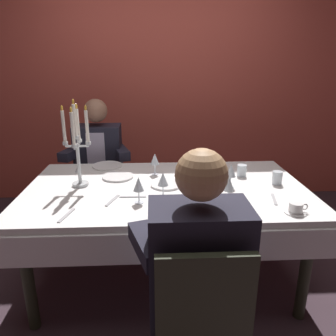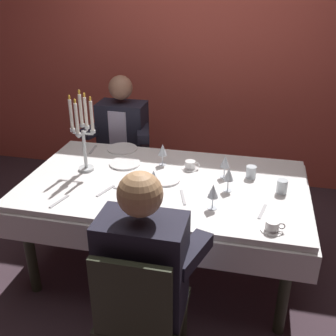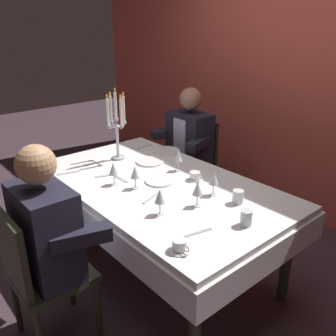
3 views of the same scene
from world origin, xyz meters
name	(u,v)px [view 2 (image 2 of 3)]	position (x,y,z in m)	size (l,w,h in m)	color
ground_plane	(165,267)	(0.00, 0.00, 0.00)	(12.00, 12.00, 0.00)	#3D2C34
back_wall	(203,50)	(0.00, 1.66, 1.35)	(6.00, 0.12, 2.70)	#C44D40
dining_table	(164,196)	(0.00, 0.00, 0.62)	(1.94, 1.14, 0.74)	white
candelabra	(83,134)	(-0.59, 0.05, 1.02)	(0.19, 0.19, 0.59)	silver
dinner_plate_0	(125,163)	(-0.35, 0.20, 0.75)	(0.23, 0.23, 0.01)	white
dinner_plate_1	(165,179)	(0.00, 0.02, 0.75)	(0.21, 0.21, 0.01)	white
dinner_plate_2	(122,149)	(-0.46, 0.46, 0.75)	(0.24, 0.24, 0.01)	white
wine_glass_0	(163,150)	(-0.07, 0.26, 0.86)	(0.07, 0.07, 0.16)	silver
wine_glass_1	(154,177)	(-0.03, -0.18, 0.85)	(0.07, 0.07, 0.16)	silver
wine_glass_2	(225,162)	(0.39, 0.15, 0.85)	(0.07, 0.07, 0.16)	silver
wine_glass_3	(127,180)	(-0.18, -0.26, 0.86)	(0.07, 0.07, 0.16)	silver
wine_glass_4	(229,175)	(0.43, -0.04, 0.86)	(0.07, 0.07, 0.16)	silver
wine_glass_5	(213,192)	(0.36, -0.28, 0.85)	(0.07, 0.07, 0.16)	silver
water_tumbler_0	(251,172)	(0.57, 0.19, 0.78)	(0.07, 0.07, 0.09)	silver
water_tumbler_1	(282,187)	(0.77, 0.01, 0.79)	(0.07, 0.07, 0.09)	silver
coffee_cup_0	(190,165)	(0.14, 0.23, 0.77)	(0.13, 0.12, 0.06)	white
coffee_cup_1	(272,226)	(0.71, -0.44, 0.77)	(0.13, 0.12, 0.06)	white
knife_0	(183,197)	(0.17, -0.19, 0.74)	(0.19, 0.02, 0.01)	#B7B7BC
spoon_1	(93,150)	(-0.69, 0.40, 0.74)	(0.17, 0.02, 0.01)	#B7B7BC
fork_2	(262,211)	(0.66, -0.25, 0.74)	(0.17, 0.02, 0.01)	#B7B7BC
fork_3	(126,189)	(-0.22, -0.17, 0.74)	(0.17, 0.02, 0.01)	#B7B7BC
fork_4	(106,191)	(-0.34, -0.22, 0.74)	(0.17, 0.02, 0.01)	#B7B7BC
fork_5	(59,201)	(-0.57, -0.41, 0.74)	(0.17, 0.02, 0.01)	#B7B7BC
seated_diner_0	(123,131)	(-0.59, 0.89, 0.74)	(0.63, 0.48, 1.24)	#2B2E1F
seated_diner_1	(142,267)	(0.10, -0.89, 0.74)	(0.63, 0.48, 1.24)	#2B2E1F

